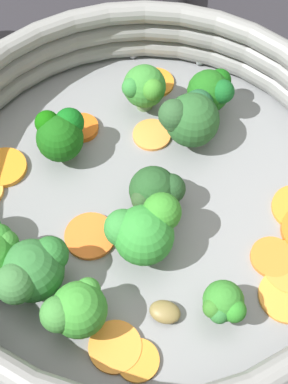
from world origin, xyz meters
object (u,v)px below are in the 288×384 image
Objects in this scene: carrot_slice_1 at (115,347)px; mushroom_piece_0 at (165,312)px; broccoli_floret_3 at (143,231)px; broccoli_floret_8 at (76,309)px; broccoli_floret_1 at (223,304)px; broccoli_floret_9 at (211,91)px; carrot_slice_5 at (138,360)px; carrot_slice_6 at (82,128)px; broccoli_floret_4 at (144,87)px; broccoli_floret_10 at (32,271)px; skillet at (144,205)px; carrot_slice_8 at (4,167)px; broccoli_floret_2 at (155,191)px; carrot_slice_11 at (155,83)px; broccoli_floret_0 at (189,118)px; carrot_slice_3 at (152,135)px; carrot_slice_2 at (90,236)px; broccoli_floret_7 at (60,134)px; carrot_slice_4 at (272,257)px.

carrot_slice_1 is 0.04m from mushroom_piece_0.
broccoli_floret_3 is 1.16× the size of broccoli_floret_8.
broccoli_floret_8 reaches higher than broccoli_floret_1.
broccoli_floret_9 is at bearing -45.41° from broccoli_floret_3.
carrot_slice_5 is 0.22m from carrot_slice_6.
broccoli_floret_10 is (-0.14, 0.14, 0.00)m from broccoli_floret_4.
skillet is 8.68× the size of carrot_slice_8.
broccoli_floret_3 is (0.07, -0.05, 0.03)m from carrot_slice_1.
broccoli_floret_2 reaches higher than carrot_slice_1.
skillet is 0.12m from broccoli_floret_9.
broccoli_floret_10 is (0.07, 0.04, 0.03)m from carrot_slice_1.
skillet is at bearing -46.67° from broccoli_floret_8.
skillet is 0.13m from carrot_slice_11.
carrot_slice_1 is at bearing 140.11° from broccoli_floret_0.
broccoli_floret_2 reaches higher than skillet.
carrot_slice_3 is 0.08m from broccoli_floret_2.
broccoli_floret_0 is at bearing -53.32° from skillet.
broccoli_floret_1 is 0.81× the size of broccoli_floret_2.
carrot_slice_2 is 0.09m from broccoli_floret_7.
broccoli_floret_2 reaches higher than carrot_slice_5.
mushroom_piece_0 is at bearing 68.00° from broccoli_floret_1.
mushroom_piece_0 is (-0.18, -0.08, 0.00)m from carrot_slice_8.
broccoli_floret_7 is (0.11, 0.03, -0.00)m from broccoli_floret_3.
broccoli_floret_0 is 1.15× the size of broccoli_floret_4.
carrot_slice_5 is 0.68× the size of broccoli_floret_9.
broccoli_floret_3 is at bearing 153.74° from carrot_slice_3.
carrot_slice_4 is at bearing -164.31° from carrot_slice_3.
carrot_slice_1 is at bearing 37.71° from carrot_slice_5.
skillet is 7.53× the size of broccoli_floret_7.
carrot_slice_5 is at bearing 156.66° from broccoli_floret_4.
broccoli_floret_8 is at bearing 140.31° from carrot_slice_3.
carrot_slice_11 is at bearing -45.88° from broccoli_floret_10.
broccoli_floret_9 reaches higher than skillet.
carrot_slice_4 is (-0.09, -0.08, 0.01)m from skillet.
broccoli_floret_9 is at bearing -48.70° from broccoli_floret_2.
broccoli_floret_9 is (0.11, -0.11, -0.00)m from broccoli_floret_3.
carrot_slice_11 is 0.64× the size of broccoli_floret_10.
carrot_slice_1 is 0.14m from carrot_slice_4.
carrot_slice_6 is at bearing -50.58° from broccoli_floret_7.
broccoli_floret_2 is 1.01× the size of broccoli_floret_9.
carrot_slice_2 is 0.86× the size of broccoli_floret_8.
broccoli_floret_1 reaches higher than carrot_slice_6.
broccoli_floret_10 is (0.07, 0.12, 0.01)m from broccoli_floret_1.
broccoli_floret_8 is 0.23m from broccoli_floret_9.
carrot_slice_6 is 0.11m from broccoli_floret_2.
broccoli_floret_1 is 0.67× the size of broccoli_floret_3.
carrot_slice_3 is at bearing -30.48° from carrot_slice_1.
carrot_slice_11 is at bearing -22.80° from broccoli_floret_2.
broccoli_floret_0 is at bearing -39.89° from carrot_slice_1.
carrot_slice_11 is at bearing -36.02° from broccoli_floret_8.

